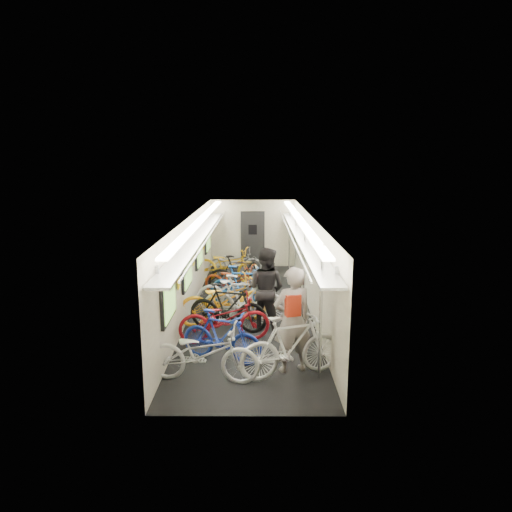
{
  "coord_description": "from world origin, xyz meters",
  "views": [
    {
      "loc": [
        0.18,
        -11.17,
        3.72
      ],
      "look_at": [
        0.13,
        1.24,
        1.15
      ],
      "focal_mm": 32.0,
      "sensor_mm": 36.0,
      "label": 1
    }
  ],
  "objects_px": {
    "passenger_near": "(292,320)",
    "passenger_mid": "(266,289)",
    "bicycle_0": "(203,353)",
    "bicycle_1": "(222,336)",
    "backpack": "(293,305)"
  },
  "relations": [
    {
      "from": "passenger_near",
      "to": "backpack",
      "type": "bearing_deg",
      "value": 70.51
    },
    {
      "from": "passenger_near",
      "to": "bicycle_1",
      "type": "bearing_deg",
      "value": -33.93
    },
    {
      "from": "bicycle_1",
      "to": "backpack",
      "type": "height_order",
      "value": "backpack"
    },
    {
      "from": "passenger_near",
      "to": "backpack",
      "type": "xyz_separation_m",
      "value": [
        -0.0,
        -0.13,
        0.31
      ]
    },
    {
      "from": "bicycle_1",
      "to": "backpack",
      "type": "xyz_separation_m",
      "value": [
        1.29,
        -0.51,
        0.78
      ]
    },
    {
      "from": "bicycle_0",
      "to": "passenger_near",
      "type": "xyz_separation_m",
      "value": [
        1.55,
        0.41,
        0.45
      ]
    },
    {
      "from": "bicycle_0",
      "to": "bicycle_1",
      "type": "bearing_deg",
      "value": -10.29
    },
    {
      "from": "bicycle_1",
      "to": "passenger_near",
      "type": "distance_m",
      "value": 1.43
    },
    {
      "from": "bicycle_0",
      "to": "passenger_near",
      "type": "distance_m",
      "value": 1.67
    },
    {
      "from": "passenger_near",
      "to": "passenger_mid",
      "type": "height_order",
      "value": "passenger_near"
    },
    {
      "from": "bicycle_0",
      "to": "passenger_near",
      "type": "relative_size",
      "value": 1.01
    },
    {
      "from": "bicycle_1",
      "to": "passenger_near",
      "type": "height_order",
      "value": "passenger_near"
    },
    {
      "from": "backpack",
      "to": "bicycle_0",
      "type": "bearing_deg",
      "value": 173.7
    },
    {
      "from": "bicycle_1",
      "to": "passenger_near",
      "type": "bearing_deg",
      "value": -83.37
    },
    {
      "from": "bicycle_0",
      "to": "passenger_mid",
      "type": "xyz_separation_m",
      "value": [
        1.11,
        2.55,
        0.43
      ]
    }
  ]
}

